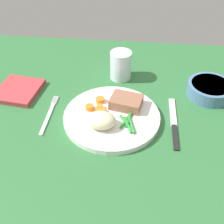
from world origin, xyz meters
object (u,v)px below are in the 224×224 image
Objects in this scene: knife at (174,124)px; water_glass at (121,67)px; meat_portion at (126,102)px; dinner_plate at (112,117)px; salad_bowl at (210,89)px; napkin at (19,90)px; fork at (49,115)px.

water_glass reaches higher than knife.
dinner_plate is at bearing -130.60° from meat_portion.
napkin is (-58.65, -4.81, -1.53)cm from salad_bowl.
dinner_plate is at bearing -17.18° from napkin.
dinner_plate is 17.90cm from fork.
fork is 34.91cm from knife.
napkin is (-30.89, -11.57, -3.24)cm from water_glass.
salad_bowl is (46.33, 14.40, 2.08)cm from fork.
dinner_plate is 31.62cm from napkin.
water_glass reaches higher than napkin.
knife is 48.20cm from napkin.
fork is at bearing -179.18° from dinner_plate.
meat_portion reaches higher than fork.
dinner_plate is 5.96cm from meat_portion.
salad_bowl reaches higher than dinner_plate.
salad_bowl is at bearing 4.69° from napkin.
salad_bowl is (24.84, 9.96, -0.77)cm from meat_portion.
salad_bowl is at bearing 55.19° from knife.
knife is (17.01, -0.29, -0.60)cm from dinner_plate.
salad_bowl is (27.76, -6.76, -1.71)cm from water_glass.
napkin is at bearing 171.33° from meat_portion.
salad_bowl reaches higher than fork.
salad_bowl is 58.86cm from napkin.
meat_portion reaches higher than salad_bowl.
water_glass reaches higher than meat_portion.
dinner_plate reaches higher than knife.
fork is (-17.89, -0.26, -0.60)cm from dinner_plate.
water_glass is (0.68, 20.91, 3.20)cm from dinner_plate.
meat_portion is at bearing 49.40° from dinner_plate.
meat_portion reaches higher than dinner_plate.
knife is at bearing -128.36° from salad_bowl.
water_glass is 0.68× the size of salad_bowl.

